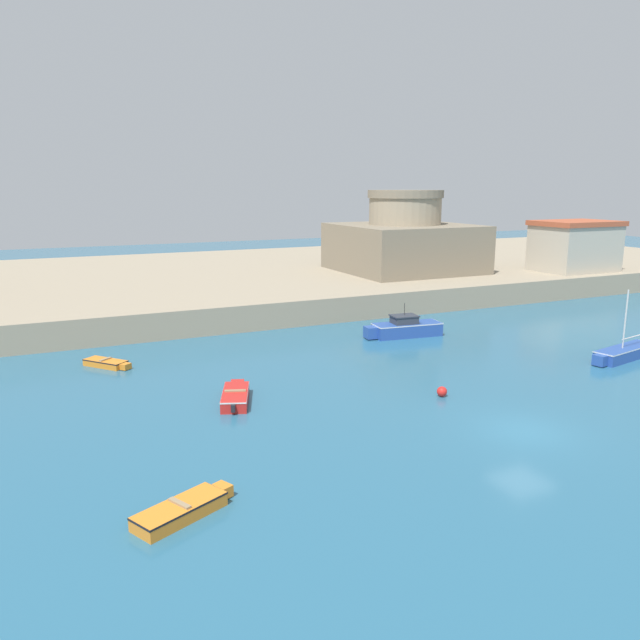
{
  "coord_description": "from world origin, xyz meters",
  "views": [
    {
      "loc": [
        -19.39,
        -19.98,
        10.77
      ],
      "look_at": [
        -2.28,
        16.91,
        2.0
      ],
      "focal_mm": 35.0,
      "sensor_mm": 36.0,
      "label": 1
    }
  ],
  "objects_px": {
    "dinghy_red_0": "(235,396)",
    "motorboat_blue_1": "(405,328)",
    "harbor_shed_near_wharf": "(575,246)",
    "sailboat_blue_3": "(624,352)",
    "fortress": "(404,241)",
    "dinghy_orange_4": "(107,363)",
    "dinghy_orange_2": "(183,509)",
    "mooring_buoy": "(442,392)"
  },
  "relations": [
    {
      "from": "dinghy_red_0",
      "to": "motorboat_blue_1",
      "type": "relative_size",
      "value": 0.67
    },
    {
      "from": "harbor_shed_near_wharf",
      "to": "sailboat_blue_3",
      "type": "bearing_deg",
      "value": -129.93
    },
    {
      "from": "fortress",
      "to": "harbor_shed_near_wharf",
      "type": "distance_m",
      "value": 17.74
    },
    {
      "from": "dinghy_red_0",
      "to": "harbor_shed_near_wharf",
      "type": "relative_size",
      "value": 0.49
    },
    {
      "from": "dinghy_orange_4",
      "to": "fortress",
      "type": "xyz_separation_m",
      "value": [
        31.82,
        16.89,
        4.86
      ]
    },
    {
      "from": "dinghy_orange_2",
      "to": "harbor_shed_near_wharf",
      "type": "bearing_deg",
      "value": 31.13
    },
    {
      "from": "mooring_buoy",
      "to": "fortress",
      "type": "xyz_separation_m",
      "value": [
        16.57,
        30.02,
        4.82
      ]
    },
    {
      "from": "dinghy_orange_2",
      "to": "sailboat_blue_3",
      "type": "distance_m",
      "value": 30.72
    },
    {
      "from": "motorboat_blue_1",
      "to": "harbor_shed_near_wharf",
      "type": "height_order",
      "value": "harbor_shed_near_wharf"
    },
    {
      "from": "dinghy_orange_2",
      "to": "mooring_buoy",
      "type": "relative_size",
      "value": 7.01
    },
    {
      "from": "dinghy_red_0",
      "to": "dinghy_orange_4",
      "type": "height_order",
      "value": "dinghy_red_0"
    },
    {
      "from": "dinghy_orange_4",
      "to": "mooring_buoy",
      "type": "relative_size",
      "value": 5.59
    },
    {
      "from": "dinghy_red_0",
      "to": "dinghy_orange_4",
      "type": "distance_m",
      "value": 10.75
    },
    {
      "from": "motorboat_blue_1",
      "to": "fortress",
      "type": "height_order",
      "value": "fortress"
    },
    {
      "from": "dinghy_orange_4",
      "to": "dinghy_red_0",
      "type": "bearing_deg",
      "value": -61.02
    },
    {
      "from": "dinghy_red_0",
      "to": "fortress",
      "type": "height_order",
      "value": "fortress"
    },
    {
      "from": "motorboat_blue_1",
      "to": "dinghy_orange_4",
      "type": "relative_size",
      "value": 1.98
    },
    {
      "from": "dinghy_orange_4",
      "to": "fortress",
      "type": "height_order",
      "value": "fortress"
    },
    {
      "from": "harbor_shed_near_wharf",
      "to": "motorboat_blue_1",
      "type": "bearing_deg",
      "value": -159.46
    },
    {
      "from": "dinghy_orange_2",
      "to": "harbor_shed_near_wharf",
      "type": "distance_m",
      "value": 55.76
    },
    {
      "from": "dinghy_orange_2",
      "to": "sailboat_blue_3",
      "type": "xyz_separation_m",
      "value": [
        29.79,
        7.48,
        0.15
      ]
    },
    {
      "from": "harbor_shed_near_wharf",
      "to": "dinghy_orange_2",
      "type": "bearing_deg",
      "value": -148.87
    },
    {
      "from": "motorboat_blue_1",
      "to": "harbor_shed_near_wharf",
      "type": "distance_m",
      "value": 29.24
    },
    {
      "from": "sailboat_blue_3",
      "to": "mooring_buoy",
      "type": "height_order",
      "value": "sailboat_blue_3"
    },
    {
      "from": "dinghy_orange_2",
      "to": "dinghy_orange_4",
      "type": "xyz_separation_m",
      "value": [
        -0.24,
        19.5,
        -0.04
      ]
    },
    {
      "from": "sailboat_blue_3",
      "to": "dinghy_red_0",
      "type": "bearing_deg",
      "value": 173.99
    },
    {
      "from": "dinghy_red_0",
      "to": "harbor_shed_near_wharf",
      "type": "bearing_deg",
      "value": 23.63
    },
    {
      "from": "dinghy_red_0",
      "to": "sailboat_blue_3",
      "type": "relative_size",
      "value": 0.67
    },
    {
      "from": "dinghy_red_0",
      "to": "motorboat_blue_1",
      "type": "bearing_deg",
      "value": 28.69
    },
    {
      "from": "motorboat_blue_1",
      "to": "harbor_shed_near_wharf",
      "type": "relative_size",
      "value": 0.72
    },
    {
      "from": "dinghy_orange_2",
      "to": "mooring_buoy",
      "type": "height_order",
      "value": "dinghy_orange_2"
    },
    {
      "from": "fortress",
      "to": "dinghy_orange_2",
      "type": "bearing_deg",
      "value": -130.95
    },
    {
      "from": "sailboat_blue_3",
      "to": "harbor_shed_near_wharf",
      "type": "relative_size",
      "value": 0.73
    },
    {
      "from": "mooring_buoy",
      "to": "dinghy_red_0",
      "type": "bearing_deg",
      "value": 159.65
    },
    {
      "from": "sailboat_blue_3",
      "to": "harbor_shed_near_wharf",
      "type": "bearing_deg",
      "value": 50.07
    },
    {
      "from": "dinghy_orange_4",
      "to": "harbor_shed_near_wharf",
      "type": "distance_m",
      "value": 48.9
    },
    {
      "from": "motorboat_blue_1",
      "to": "dinghy_red_0",
      "type": "bearing_deg",
      "value": -151.31
    },
    {
      "from": "dinghy_orange_2",
      "to": "dinghy_orange_4",
      "type": "bearing_deg",
      "value": 90.7
    },
    {
      "from": "dinghy_red_0",
      "to": "dinghy_orange_2",
      "type": "relative_size",
      "value": 1.07
    },
    {
      "from": "dinghy_orange_4",
      "to": "fortress",
      "type": "relative_size",
      "value": 0.23
    },
    {
      "from": "sailboat_blue_3",
      "to": "dinghy_orange_4",
      "type": "distance_m",
      "value": 32.35
    },
    {
      "from": "dinghy_orange_4",
      "to": "fortress",
      "type": "distance_m",
      "value": 36.35
    }
  ]
}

